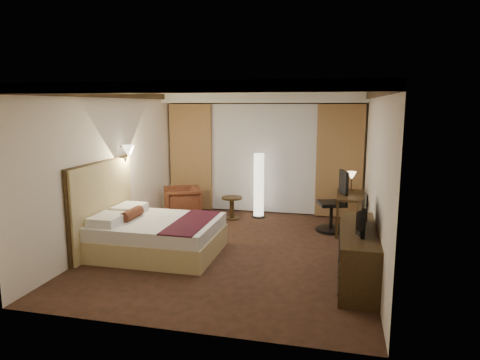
% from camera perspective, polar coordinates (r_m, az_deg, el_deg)
% --- Properties ---
extents(floor, '(4.50, 5.50, 0.01)m').
position_cam_1_polar(floor, '(7.46, -0.72, -9.26)').
color(floor, black).
rests_on(floor, ground).
extents(ceiling, '(4.50, 5.50, 0.01)m').
position_cam_1_polar(ceiling, '(7.04, -0.76, 11.95)').
color(ceiling, white).
rests_on(ceiling, back_wall).
extents(back_wall, '(4.50, 0.02, 2.70)m').
position_cam_1_polar(back_wall, '(9.79, 3.17, 3.49)').
color(back_wall, white).
rests_on(back_wall, floor).
extents(left_wall, '(0.02, 5.50, 2.70)m').
position_cam_1_polar(left_wall, '(7.97, -16.64, 1.58)').
color(left_wall, white).
rests_on(left_wall, floor).
extents(right_wall, '(0.02, 5.50, 2.70)m').
position_cam_1_polar(right_wall, '(6.94, 17.59, 0.32)').
color(right_wall, white).
rests_on(right_wall, floor).
extents(crown_molding, '(4.50, 5.50, 0.12)m').
position_cam_1_polar(crown_molding, '(7.04, -0.76, 11.46)').
color(crown_molding, black).
rests_on(crown_molding, ceiling).
extents(soffit, '(4.50, 0.50, 0.20)m').
position_cam_1_polar(soffit, '(9.49, 2.97, 10.84)').
color(soffit, white).
rests_on(soffit, ceiling).
extents(curtain_sheer, '(2.48, 0.04, 2.45)m').
position_cam_1_polar(curtain_sheer, '(9.73, 3.08, 2.85)').
color(curtain_sheer, silver).
rests_on(curtain_sheer, back_wall).
extents(curtain_left_drape, '(1.00, 0.14, 2.45)m').
position_cam_1_polar(curtain_left_drape, '(10.11, -6.52, 3.07)').
color(curtain_left_drape, '#9E7748').
rests_on(curtain_left_drape, back_wall).
extents(curtain_right_drape, '(1.00, 0.14, 2.45)m').
position_cam_1_polar(curtain_right_drape, '(9.52, 13.14, 2.44)').
color(curtain_right_drape, '#9E7748').
rests_on(curtain_right_drape, back_wall).
extents(wall_sconce, '(0.24, 0.24, 0.24)m').
position_cam_1_polar(wall_sconce, '(8.13, -14.66, 3.75)').
color(wall_sconce, white).
rests_on(wall_sconce, left_wall).
extents(bed, '(1.98, 1.55, 0.58)m').
position_cam_1_polar(bed, '(7.33, -10.82, -7.40)').
color(bed, white).
rests_on(bed, floor).
extents(headboard, '(0.12, 1.85, 1.50)m').
position_cam_1_polar(headboard, '(7.67, -17.79, -3.38)').
color(headboard, tan).
rests_on(headboard, floor).
extents(armchair, '(0.97, 0.99, 0.78)m').
position_cam_1_polar(armchair, '(9.36, -7.71, -2.87)').
color(armchair, '#471F15').
rests_on(armchair, floor).
extents(side_table, '(0.45, 0.45, 0.49)m').
position_cam_1_polar(side_table, '(9.31, -1.08, -3.75)').
color(side_table, black).
rests_on(side_table, floor).
extents(floor_lamp, '(0.30, 0.30, 1.43)m').
position_cam_1_polar(floor_lamp, '(9.38, 2.52, -0.71)').
color(floor_lamp, white).
rests_on(floor_lamp, floor).
extents(desk, '(0.55, 1.12, 0.75)m').
position_cam_1_polar(desk, '(8.64, 14.53, -4.29)').
color(desk, black).
rests_on(desk, floor).
extents(desk_lamp, '(0.18, 0.18, 0.34)m').
position_cam_1_polar(desk_lamp, '(8.92, 14.64, -0.26)').
color(desk_lamp, '#FFD899').
rests_on(desk_lamp, desk).
extents(office_chair, '(0.72, 0.72, 1.21)m').
position_cam_1_polar(office_chair, '(8.53, 12.12, -2.79)').
color(office_chair, black).
rests_on(office_chair, floor).
extents(dresser, '(0.50, 1.95, 0.76)m').
position_cam_1_polar(dresser, '(6.35, 15.39, -9.52)').
color(dresser, black).
rests_on(dresser, floor).
extents(television, '(0.65, 1.03, 0.13)m').
position_cam_1_polar(television, '(6.16, 15.39, -3.70)').
color(television, black).
rests_on(television, dresser).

